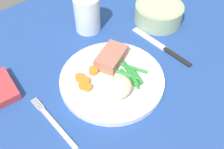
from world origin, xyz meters
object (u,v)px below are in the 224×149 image
(dinner_plate, at_px, (112,79))
(water_glass, at_px, (87,16))
(fork, at_px, (54,123))
(knife, at_px, (162,47))
(salad_bowl, at_px, (159,12))
(meat_portion, at_px, (111,57))

(dinner_plate, distance_m, water_glass, 0.22)
(fork, bearing_deg, dinner_plate, -2.66)
(knife, xyz_separation_m, salad_bowl, (0.08, 0.09, 0.03))
(meat_portion, distance_m, salad_bowl, 0.24)
(meat_portion, xyz_separation_m, water_glass, (0.05, 0.16, 0.01))
(dinner_plate, relative_size, meat_portion, 2.84)
(knife, distance_m, salad_bowl, 0.12)
(water_glass, height_order, salad_bowl, water_glass)
(meat_portion, distance_m, knife, 0.16)
(knife, distance_m, water_glass, 0.23)
(meat_portion, height_order, fork, meat_portion)
(knife, bearing_deg, water_glass, 111.43)
(dinner_plate, xyz_separation_m, salad_bowl, (0.27, 0.09, 0.02))
(knife, height_order, water_glass, water_glass)
(dinner_plate, height_order, meat_portion, meat_portion)
(dinner_plate, height_order, knife, dinner_plate)
(dinner_plate, distance_m, meat_portion, 0.06)
(meat_portion, bearing_deg, dinner_plate, -130.60)
(water_glass, bearing_deg, fork, -141.83)
(fork, distance_m, water_glass, 0.33)
(dinner_plate, bearing_deg, salad_bowl, 17.87)
(meat_portion, xyz_separation_m, salad_bowl, (0.23, 0.05, -0.00))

